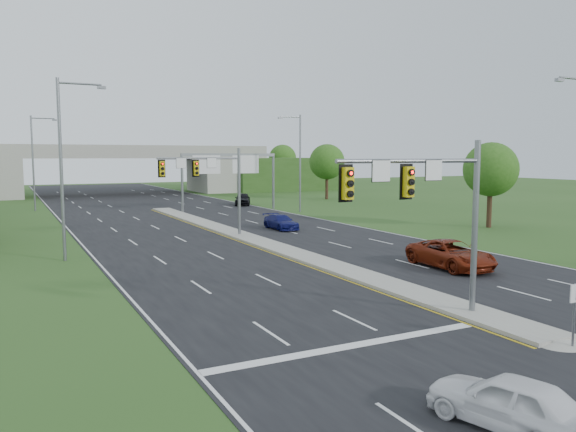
% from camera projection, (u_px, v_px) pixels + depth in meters
% --- Properties ---
extents(ground, '(240.00, 240.00, 0.00)m').
position_uv_depth(ground, '(472.00, 315.00, 22.65)').
color(ground, '#2A4C1B').
rests_on(ground, ground).
extents(road, '(24.00, 160.00, 0.02)m').
position_uv_depth(road, '(200.00, 223.00, 53.68)').
color(road, black).
rests_on(road, ground).
extents(median, '(2.00, 54.00, 0.16)m').
position_uv_depth(median, '(249.00, 238.00, 43.03)').
color(median, gray).
rests_on(median, road).
extents(median_nose, '(2.00, 2.00, 0.16)m').
position_uv_depth(median_nose, '(559.00, 341.00, 19.09)').
color(median_nose, gray).
rests_on(median_nose, road).
extents(lane_markings, '(23.72, 160.00, 0.01)m').
position_uv_depth(lane_markings, '(216.00, 230.00, 48.01)').
color(lane_markings, gold).
rests_on(lane_markings, road).
extents(signal_mast_near, '(6.62, 0.60, 7.00)m').
position_uv_depth(signal_mast_near, '(433.00, 200.00, 21.06)').
color(signal_mast_near, slate).
rests_on(signal_mast_near, ground).
extents(signal_mast_far, '(6.62, 0.60, 7.00)m').
position_uv_depth(signal_mast_far, '(212.00, 177.00, 43.23)').
color(signal_mast_far, slate).
rests_on(signal_mast_far, ground).
extents(keep_right_sign, '(0.60, 0.13, 2.20)m').
position_uv_depth(keep_right_sign, '(575.00, 304.00, 18.47)').
color(keep_right_sign, slate).
rests_on(keep_right_sign, ground).
extents(sign_gantry, '(11.58, 0.44, 6.67)m').
position_uv_depth(sign_gantry, '(228.00, 166.00, 64.93)').
color(sign_gantry, slate).
rests_on(sign_gantry, ground).
extents(overpass, '(80.00, 14.00, 8.10)m').
position_uv_depth(overpass, '(115.00, 173.00, 93.21)').
color(overpass, gray).
rests_on(overpass, ground).
extents(lightpole_l_mid, '(2.85, 0.25, 11.00)m').
position_uv_depth(lightpole_l_mid, '(64.00, 161.00, 33.75)').
color(lightpole_l_mid, slate).
rests_on(lightpole_l_mid, ground).
extents(lightpole_l_far, '(2.85, 0.25, 11.00)m').
position_uv_depth(lightpole_l_far, '(35.00, 158.00, 64.79)').
color(lightpole_l_far, slate).
rests_on(lightpole_l_far, ground).
extents(lightpole_r_far, '(2.85, 0.25, 11.00)m').
position_uv_depth(lightpole_r_far, '(299.00, 158.00, 63.45)').
color(lightpole_r_far, slate).
rests_on(lightpole_r_far, ground).
extents(tree_r_near, '(4.80, 4.80, 7.60)m').
position_uv_depth(tree_r_near, '(491.00, 170.00, 49.72)').
color(tree_r_near, '#382316').
rests_on(tree_r_near, ground).
extents(tree_r_mid, '(5.20, 5.20, 8.12)m').
position_uv_depth(tree_r_mid, '(327.00, 162.00, 82.52)').
color(tree_r_mid, '#382316').
rests_on(tree_r_mid, ground).
extents(tree_back_c, '(5.60, 5.60, 8.32)m').
position_uv_depth(tree_back_c, '(222.00, 160.00, 116.21)').
color(tree_back_c, '#382316').
rests_on(tree_back_c, ground).
extents(tree_back_d, '(6.00, 6.00, 8.85)m').
position_uv_depth(tree_back_d, '(283.00, 158.00, 122.47)').
color(tree_back_d, '#382316').
rests_on(tree_back_d, ground).
extents(car_white, '(2.59, 4.12, 1.31)m').
position_uv_depth(car_white, '(509.00, 401.00, 13.11)').
color(car_white, white).
rests_on(car_white, road).
extents(car_far_a, '(2.87, 5.78, 1.58)m').
position_uv_depth(car_far_a, '(451.00, 254.00, 31.94)').
color(car_far_a, maroon).
rests_on(car_far_a, road).
extents(car_far_b, '(1.85, 4.40, 1.27)m').
position_uv_depth(car_far_b, '(281.00, 222.00, 48.86)').
color(car_far_b, '#0D1153').
rests_on(car_far_b, road).
extents(car_far_c, '(3.65, 5.03, 1.59)m').
position_uv_depth(car_far_c, '(243.00, 199.00, 72.88)').
color(car_far_c, black).
rests_on(car_far_c, road).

